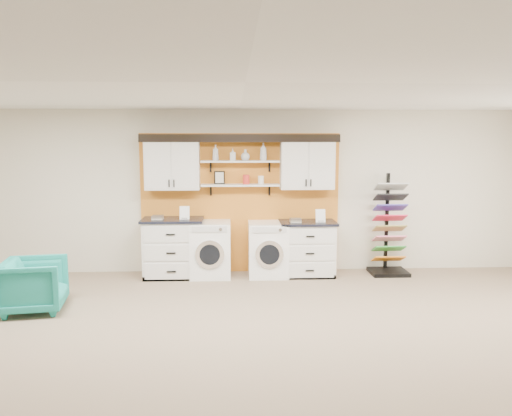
{
  "coord_description": "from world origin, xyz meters",
  "views": [
    {
      "loc": [
        -0.11,
        -4.59,
        2.29
      ],
      "look_at": [
        0.2,
        2.3,
        1.34
      ],
      "focal_mm": 35.0,
      "sensor_mm": 36.0,
      "label": 1
    }
  ],
  "objects_px": {
    "armchair": "(35,285)",
    "base_cabinet_right": "(307,248)",
    "washer": "(211,249)",
    "sample_rack": "(389,243)",
    "base_cabinet_left": "(173,248)",
    "dryer": "(268,249)"
  },
  "relations": [
    {
      "from": "dryer",
      "to": "sample_rack",
      "type": "xyz_separation_m",
      "value": [
        2.08,
        0.04,
        0.08
      ]
    },
    {
      "from": "washer",
      "to": "armchair",
      "type": "bearing_deg",
      "value": -144.7
    },
    {
      "from": "base_cabinet_right",
      "to": "sample_rack",
      "type": "bearing_deg",
      "value": 1.48
    },
    {
      "from": "base_cabinet_right",
      "to": "washer",
      "type": "bearing_deg",
      "value": -179.88
    },
    {
      "from": "base_cabinet_left",
      "to": "sample_rack",
      "type": "bearing_deg",
      "value": 0.57
    },
    {
      "from": "washer",
      "to": "armchair",
      "type": "xyz_separation_m",
      "value": [
        -2.29,
        -1.62,
        -0.11
      ]
    },
    {
      "from": "base_cabinet_right",
      "to": "armchair",
      "type": "xyz_separation_m",
      "value": [
        -3.92,
        -1.62,
        -0.11
      ]
    },
    {
      "from": "armchair",
      "to": "dryer",
      "type": "bearing_deg",
      "value": -72.07
    },
    {
      "from": "washer",
      "to": "sample_rack",
      "type": "relative_size",
      "value": 0.54
    },
    {
      "from": "base_cabinet_left",
      "to": "washer",
      "type": "height_order",
      "value": "base_cabinet_left"
    },
    {
      "from": "base_cabinet_left",
      "to": "sample_rack",
      "type": "height_order",
      "value": "sample_rack"
    },
    {
      "from": "armchair",
      "to": "base_cabinet_right",
      "type": "bearing_deg",
      "value": -76.06
    },
    {
      "from": "sample_rack",
      "to": "armchair",
      "type": "bearing_deg",
      "value": -162.63
    },
    {
      "from": "base_cabinet_left",
      "to": "base_cabinet_right",
      "type": "relative_size",
      "value": 1.07
    },
    {
      "from": "washer",
      "to": "dryer",
      "type": "xyz_separation_m",
      "value": [
        0.97,
        0.0,
        -0.01
      ]
    },
    {
      "from": "base_cabinet_left",
      "to": "armchair",
      "type": "height_order",
      "value": "base_cabinet_left"
    },
    {
      "from": "sample_rack",
      "to": "armchair",
      "type": "distance_m",
      "value": 5.59
    },
    {
      "from": "armchair",
      "to": "washer",
      "type": "bearing_deg",
      "value": -63.24
    },
    {
      "from": "washer",
      "to": "dryer",
      "type": "bearing_deg",
      "value": 0.0
    },
    {
      "from": "dryer",
      "to": "sample_rack",
      "type": "distance_m",
      "value": 2.08
    },
    {
      "from": "base_cabinet_left",
      "to": "armchair",
      "type": "relative_size",
      "value": 1.29
    },
    {
      "from": "base_cabinet_left",
      "to": "washer",
      "type": "distance_m",
      "value": 0.63
    }
  ]
}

